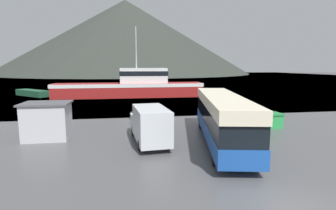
{
  "coord_description": "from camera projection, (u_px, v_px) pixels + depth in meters",
  "views": [
    {
      "loc": [
        -6.1,
        -8.21,
        5.33
      ],
      "look_at": [
        -2.54,
        13.8,
        2.0
      ],
      "focal_mm": 28.0,
      "sensor_mm": 36.0,
      "label": 1
    }
  ],
  "objects": [
    {
      "name": "hill_backdrop",
      "position": [
        126.0,
        37.0,
        188.18
      ],
      "size": [
        172.55,
        172.55,
        51.57
      ],
      "primitive_type": "cone",
      "color": "#2D332D",
      "rests_on": "ground"
    },
    {
      "name": "delivery_van",
      "position": [
        150.0,
        124.0,
        18.16
      ],
      "size": [
        2.51,
        6.33,
        2.57
      ],
      "rotation": [
        0.0,
        0.0,
        0.08
      ],
      "color": "silver",
      "rests_on": "ground"
    },
    {
      "name": "storage_bin",
      "position": [
        273.0,
        120.0,
        22.88
      ],
      "size": [
        1.36,
        1.5,
        1.28
      ],
      "color": "green",
      "rests_on": "ground"
    },
    {
      "name": "small_boat",
      "position": [
        33.0,
        93.0,
        46.92
      ],
      "size": [
        7.18,
        6.99,
        1.07
      ],
      "rotation": [
        0.0,
        0.0,
        3.95
      ],
      "color": "#1E5138",
      "rests_on": "water_surface"
    },
    {
      "name": "dock_kiosk",
      "position": [
        47.0,
        121.0,
        19.16
      ],
      "size": [
        3.35,
        2.64,
        2.71
      ],
      "color": "#B2B2B7",
      "rests_on": "ground"
    },
    {
      "name": "ground_plane",
      "position": [
        294.0,
        210.0,
        9.77
      ],
      "size": [
        400.0,
        400.0,
        0.0
      ],
      "primitive_type": "plane",
      "color": "#4C4C4F"
    },
    {
      "name": "water_surface",
      "position": [
        137.0,
        76.0,
        145.28
      ],
      "size": [
        240.0,
        240.0,
        0.0
      ],
      "primitive_type": "plane",
      "color": "slate",
      "rests_on": "ground"
    },
    {
      "name": "fishing_boat",
      "position": [
        132.0,
        86.0,
        45.28
      ],
      "size": [
        25.36,
        4.39,
        11.93
      ],
      "rotation": [
        0.0,
        0.0,
        1.57
      ],
      "color": "maroon",
      "rests_on": "water_surface"
    },
    {
      "name": "mooring_bollard",
      "position": [
        132.0,
        115.0,
        26.38
      ],
      "size": [
        0.43,
        0.43,
        0.81
      ],
      "color": "black",
      "rests_on": "ground"
    },
    {
      "name": "tour_bus",
      "position": [
        222.0,
        116.0,
        18.17
      ],
      "size": [
        4.78,
        12.72,
        3.32
      ],
      "rotation": [
        0.0,
        0.0,
        -0.2
      ],
      "color": "#194799",
      "rests_on": "ground"
    }
  ]
}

